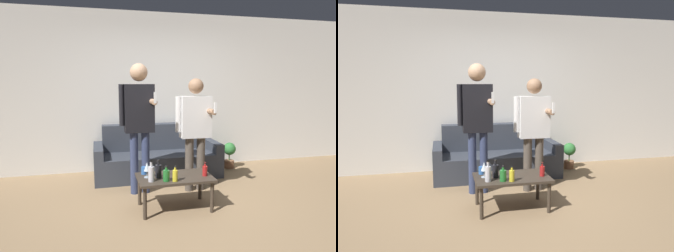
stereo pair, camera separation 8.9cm
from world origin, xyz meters
TOP-DOWN VIEW (x-y plane):
  - ground_plane at (0.00, 0.00)m, footprint 16.00×16.00m
  - wall_back at (0.00, 2.12)m, footprint 8.00×0.06m
  - couch at (-0.08, 1.68)m, footprint 2.02×0.80m
  - coffee_table at (-0.13, 0.29)m, footprint 0.90×0.52m
  - bottle_orange at (-0.34, 0.29)m, footprint 0.07×0.07m
  - bottle_green at (-0.44, 0.18)m, footprint 0.07×0.07m
  - bottle_dark at (-0.27, 0.15)m, footprint 0.08×0.08m
  - bottle_yellow at (0.23, 0.23)m, footprint 0.06×0.06m
  - bottle_red at (-0.18, 0.12)m, footprint 0.06×0.06m
  - wine_glass_near at (-0.47, 0.33)m, footprint 0.08×0.08m
  - cup_on_table at (-0.48, 0.47)m, footprint 0.08×0.08m
  - person_standing_left at (-0.47, 0.91)m, footprint 0.47×0.44m
  - person_standing_right at (0.30, 0.84)m, footprint 0.50×0.41m
  - potted_plant at (1.26, 1.75)m, footprint 0.22×0.22m

SIDE VIEW (x-z plane):
  - ground_plane at x=0.00m, z-range 0.00..0.00m
  - potted_plant at x=1.26m, z-range 0.04..0.50m
  - couch at x=-0.08m, z-range -0.12..0.70m
  - coffee_table at x=-0.13m, z-range 0.15..0.56m
  - cup_on_table at x=-0.48m, z-range 0.40..0.50m
  - bottle_yellow at x=0.23m, z-range 0.39..0.55m
  - bottle_dark at x=-0.27m, z-range 0.39..0.56m
  - bottle_red at x=-0.18m, z-range 0.39..0.56m
  - bottle_orange at x=-0.34m, z-range 0.38..0.60m
  - bottle_green at x=-0.44m, z-range 0.38..0.62m
  - wine_glass_near at x=-0.47m, z-range 0.44..0.62m
  - person_standing_right at x=0.30m, z-range 0.14..1.71m
  - person_standing_left at x=-0.47m, z-range 0.18..1.95m
  - wall_back at x=0.00m, z-range 0.00..2.70m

